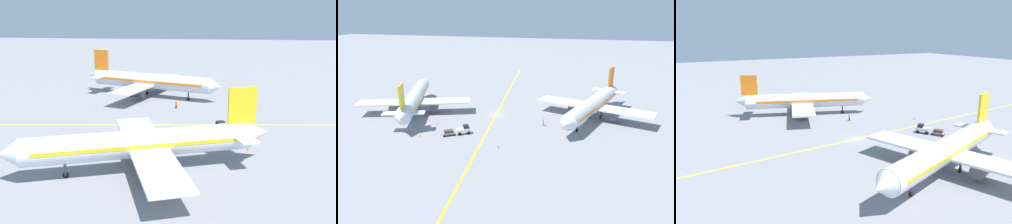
% 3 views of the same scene
% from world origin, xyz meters
% --- Properties ---
extents(ground_plane, '(400.00, 400.00, 0.00)m').
position_xyz_m(ground_plane, '(0.00, 0.00, 0.00)').
color(ground_plane, gray).
extents(apron_yellow_centreline, '(12.44, 119.43, 0.01)m').
position_xyz_m(apron_yellow_centreline, '(0.00, 0.00, 0.00)').
color(apron_yellow_centreline, yellow).
rests_on(apron_yellow_centreline, ground).
extents(airplane_at_gate, '(28.15, 34.49, 10.60)m').
position_xyz_m(airplane_at_gate, '(-20.60, -3.47, 3.71)').
color(airplane_at_gate, silver).
rests_on(airplane_at_gate, ground).
extents(airplane_adjacent_stand, '(28.16, 34.52, 10.60)m').
position_xyz_m(airplane_adjacent_stand, '(23.60, 2.33, 3.71)').
color(airplane_adjacent_stand, silver).
rests_on(airplane_adjacent_stand, ground).
extents(baggage_tug_white, '(3.34, 2.89, 2.11)m').
position_xyz_m(baggage_tug_white, '(-3.25, -14.13, 0.90)').
color(baggage_tug_white, white).
rests_on(baggage_tug_white, ground).
extents(baggage_cart_trailing, '(2.95, 2.56, 1.24)m').
position_xyz_m(baggage_cart_trailing, '(-6.05, -15.87, 0.76)').
color(baggage_cart_trailing, gray).
rests_on(baggage_cart_trailing, ground).
extents(ground_crew_worker, '(0.27, 0.57, 1.68)m').
position_xyz_m(ground_crew_worker, '(12.63, -5.00, 0.91)').
color(ground_crew_worker, '#23232D').
rests_on(ground_crew_worker, ground).
extents(traffic_cone_near_nose, '(0.32, 0.32, 0.55)m').
position_xyz_m(traffic_cone_near_nose, '(5.88, -19.51, 0.28)').
color(traffic_cone_near_nose, orange).
rests_on(traffic_cone_near_nose, ground).
extents(traffic_cone_mid_apron, '(0.32, 0.32, 0.55)m').
position_xyz_m(traffic_cone_mid_apron, '(-11.62, -17.81, 0.28)').
color(traffic_cone_mid_apron, orange).
rests_on(traffic_cone_mid_apron, ground).
extents(traffic_cone_by_wingtip, '(0.32, 0.32, 0.55)m').
position_xyz_m(traffic_cone_by_wingtip, '(-11.38, -10.28, 0.28)').
color(traffic_cone_by_wingtip, orange).
rests_on(traffic_cone_by_wingtip, ground).
extents(traffic_cone_far_edge, '(0.32, 0.32, 0.55)m').
position_xyz_m(traffic_cone_far_edge, '(-16.49, -6.49, 0.28)').
color(traffic_cone_far_edge, orange).
rests_on(traffic_cone_far_edge, ground).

